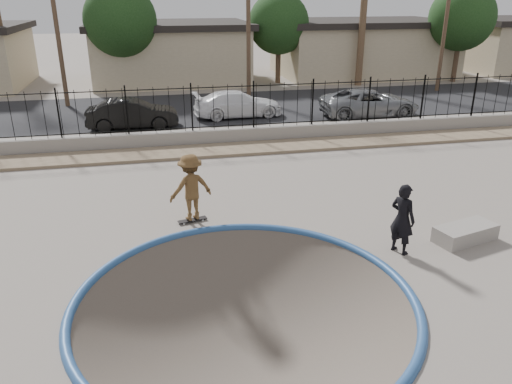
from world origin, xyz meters
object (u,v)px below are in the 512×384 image
object	(u,v)px
car_c	(238,104)
car_d	(369,103)
car_b	(132,114)
skater	(191,191)
videographer	(402,219)
concrete_ledge	(465,233)
skateboard	(192,220)

from	to	relation	value
car_c	car_d	world-z (taller)	car_d
car_b	car_c	distance (m)	5.18
car_b	skater	bearing A→B (deg)	-170.30
car_b	videographer	bearing A→B (deg)	-153.61
concrete_ledge	car_b	xyz separation A→B (m)	(-8.30, 12.90, 0.50)
skateboard	car_d	xyz separation A→B (m)	(9.66, 10.40, 0.65)
skater	car_d	size ratio (longest dim) A/B	0.37
skater	concrete_ledge	world-z (taller)	skater
skateboard	car_d	size ratio (longest dim) A/B	0.17
skater	videographer	bearing A→B (deg)	133.01
car_d	car_c	bearing A→B (deg)	79.10
skater	concrete_ledge	distance (m)	7.07
car_d	skater	bearing A→B (deg)	137.40
skateboard	videographer	distance (m)	5.47
skater	videographer	xyz separation A→B (m)	(4.69, -2.69, -0.04)
videographer	car_d	size ratio (longest dim) A/B	0.36
skateboard	car_b	xyz separation A→B (m)	(-1.73, 10.40, 0.64)
skater	concrete_ledge	xyz separation A→B (m)	(6.58, -2.50, -0.70)
videographer	car_b	world-z (taller)	videographer
skateboard	car_c	size ratio (longest dim) A/B	0.19
skateboard	car_c	distance (m)	12.13
videographer	car_b	xyz separation A→B (m)	(-6.42, 13.09, -0.17)
skater	concrete_ledge	bearing A→B (deg)	142.09
skater	videographer	distance (m)	5.41
videographer	car_d	xyz separation A→B (m)	(4.97, 13.09, -0.16)
car_c	car_b	bearing A→B (deg)	99.82
videographer	car_c	distance (m)	14.42
videographer	car_c	bearing A→B (deg)	-24.40
skateboard	videographer	bearing A→B (deg)	-43.88
skateboard	videographer	xyz separation A→B (m)	(4.69, -2.69, 0.81)
car_c	skater	bearing A→B (deg)	159.97
concrete_ledge	car_c	size ratio (longest dim) A/B	0.37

